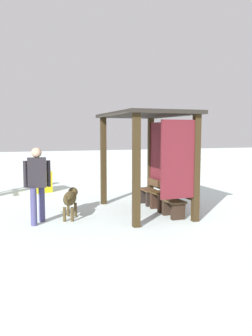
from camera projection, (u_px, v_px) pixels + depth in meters
ground_plane at (144, 212)px, 8.99m from camera, size 60.00×60.00×0.00m
bus_shelter at (156, 141)px, 8.76m from camera, size 2.94×1.82×2.56m
bench_left_inside at (149, 194)px, 9.84m from camera, size 0.68×0.36×0.73m
bench_center_inside at (160, 198)px, 9.11m from camera, size 0.68×0.36×0.76m
bench_right_inside at (174, 205)px, 8.38m from camera, size 0.68×0.39×0.71m
person_walking at (37, 179)px, 7.72m from camera, size 0.46×0.60×1.73m
dog at (70, 198)px, 8.27m from camera, size 1.09×0.56×0.68m
grit_bin at (41, 181)px, 11.96m from camera, size 0.82×0.72×0.73m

